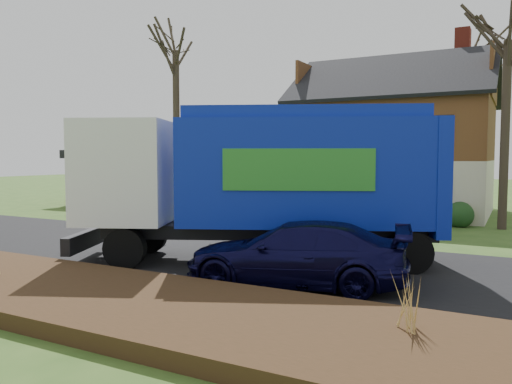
% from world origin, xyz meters
% --- Properties ---
extents(ground, '(120.00, 120.00, 0.00)m').
position_xyz_m(ground, '(0.00, 0.00, 0.00)').
color(ground, '#2F4F1A').
rests_on(ground, ground).
extents(road, '(80.00, 7.00, 0.02)m').
position_xyz_m(road, '(0.00, 0.00, 0.01)').
color(road, black).
rests_on(road, ground).
extents(mulch_verge, '(80.00, 3.50, 0.30)m').
position_xyz_m(mulch_verge, '(0.00, -5.30, 0.15)').
color(mulch_verge, black).
rests_on(mulch_verge, ground).
extents(main_house, '(12.95, 8.95, 9.26)m').
position_xyz_m(main_house, '(1.49, 13.91, 4.03)').
color(main_house, beige).
rests_on(main_house, ground).
extents(ranch_house, '(9.80, 8.20, 3.70)m').
position_xyz_m(ranch_house, '(-12.00, 13.00, 1.81)').
color(ranch_house, maroon).
rests_on(ranch_house, ground).
extents(garbage_truck, '(9.93, 6.27, 4.16)m').
position_xyz_m(garbage_truck, '(1.62, -0.23, 2.40)').
color(garbage_truck, black).
rests_on(garbage_truck, ground).
extents(silver_sedan, '(4.66, 2.94, 1.45)m').
position_xyz_m(silver_sedan, '(-4.79, 5.27, 0.72)').
color(silver_sedan, '#9EA1A5').
rests_on(silver_sedan, ground).
extents(navy_wagon, '(5.27, 3.03, 1.44)m').
position_xyz_m(navy_wagon, '(3.32, -2.12, 0.72)').
color(navy_wagon, black).
rests_on(navy_wagon, ground).
extents(tree_front_west, '(3.93, 3.93, 11.68)m').
position_xyz_m(tree_front_west, '(-8.31, 9.11, 9.62)').
color(tree_front_west, '#393022').
rests_on(tree_front_west, ground).
extents(tree_front_east, '(3.81, 3.81, 10.57)m').
position_xyz_m(tree_front_east, '(7.15, 9.77, 8.60)').
color(tree_front_east, '#382C21').
rests_on(tree_front_east, ground).
extents(tree_back, '(3.73, 3.73, 11.82)m').
position_xyz_m(tree_back, '(4.49, 21.47, 9.85)').
color(tree_back, '#3B2D23').
rests_on(tree_back, ground).
extents(grass_clump_east, '(0.35, 0.28, 0.86)m').
position_xyz_m(grass_clump_east, '(6.26, -4.78, 0.73)').
color(grass_clump_east, tan).
rests_on(grass_clump_east, mulch_verge).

